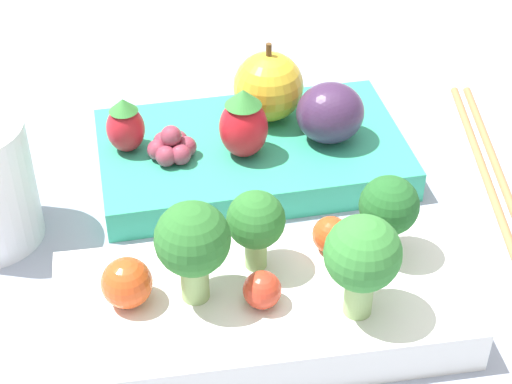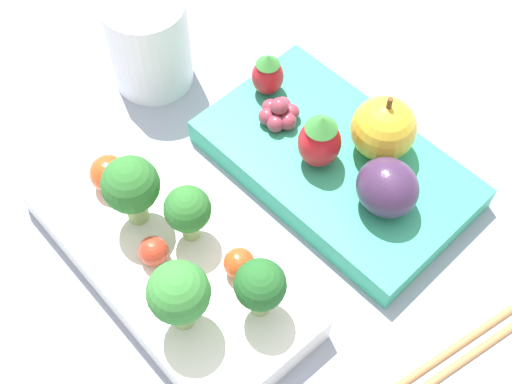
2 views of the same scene
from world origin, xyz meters
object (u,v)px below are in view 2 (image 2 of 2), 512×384
Objects in this scene: broccoli_floret_1 at (131,187)px; broccoli_floret_3 at (260,286)px; apple at (383,129)px; chopsticks_pair at (477,342)px; broccoli_floret_0 at (179,294)px; grape_cluster at (279,113)px; cherry_tomato_0 at (153,251)px; cherry_tomato_1 at (239,263)px; bento_box_fruit at (336,164)px; strawberry_0 at (318,139)px; strawberry_1 at (268,74)px; cherry_tomato_2 at (109,173)px; drinking_cup at (149,43)px; bento_box_savoury at (168,261)px; plum at (387,188)px; broccoli_floret_2 at (188,211)px.

broccoli_floret_1 is 0.11m from broccoli_floret_3.
apple reaches higher than chopsticks_pair.
broccoli_floret_0 reaches higher than broccoli_floret_3.
chopsticks_pair is at bearing 173.52° from grape_cluster.
broccoli_floret_3 reaches higher than cherry_tomato_0.
cherry_tomato_1 is at bearing 124.59° from grape_cluster.
bento_box_fruit reaches higher than chopsticks_pair.
chopsticks_pair is (-0.15, 0.06, -0.04)m from apple.
cherry_tomato_1 is (-0.08, -0.02, -0.03)m from broccoli_floret_1.
apple is at bearing -121.74° from bento_box_fruit.
grape_cluster is at bearing -6.38° from strawberry_0.
broccoli_floret_1 is 1.55× the size of strawberry_1.
cherry_tomato_2 reaches higher than bento_box_fruit.
cherry_tomato_1 reaches higher than chopsticks_pair.
grape_cluster is (0.05, -0.01, -0.02)m from strawberry_0.
cherry_tomato_2 is 0.15m from strawberry_1.
strawberry_1 is 0.19× the size of chopsticks_pair.
bento_box_fruit is at bearing -123.23° from cherry_tomato_2.
cherry_tomato_0 is 0.19m from drinking_cup.
broccoli_floret_1 is 0.16m from drinking_cup.
broccoli_floret_1 is at bearing -6.07° from bento_box_savoury.
apple is 0.70× the size of drinking_cup.
cherry_tomato_2 is at bearing -12.25° from cherry_tomato_0.
broccoli_floret_3 is at bearing 89.92° from plum.
cherry_tomato_0 is at bearing 101.88° from grape_cluster.
broccoli_floret_1 is 1.23× the size of broccoli_floret_2.
drinking_cup reaches higher than grape_cluster.
broccoli_floret_2 is at bearing -94.61° from cherry_tomato_0.
cherry_tomato_1 is 0.43× the size of strawberry_0.
apple is at bearing -44.97° from plum.
cherry_tomato_1 reaches higher than bento_box_fruit.
chopsticks_pair is at bearing 168.41° from bento_box_fruit.
broccoli_floret_2 is 0.16m from apple.
cherry_tomato_0 is (0.00, 0.01, 0.02)m from bento_box_savoury.
strawberry_0 reaches higher than bento_box_fruit.
plum is (-0.14, 0.01, 0.00)m from strawberry_1.
strawberry_0 is 0.60× the size of drinking_cup.
bento_box_savoury is 11.02× the size of cherry_tomato_0.
bento_box_fruit is 7.59× the size of cherry_tomato_2.
cherry_tomato_1 is at bearing 157.70° from drinking_cup.
broccoli_floret_0 is at bearing 98.10° from bento_box_fruit.
bento_box_fruit is 0.17m from chopsticks_pair.
cherry_tomato_1 is at bearing 129.79° from strawberry_1.
bento_box_savoury is at bearing 173.93° from broccoli_floret_1.
strawberry_0 is 0.06m from plum.
broccoli_floret_0 is 0.17m from plum.
bento_box_fruit is at bearing -79.33° from cherry_tomato_1.
broccoli_floret_2 is 0.14m from plum.
broccoli_floret_2 is 0.22m from chopsticks_pair.
broccoli_floret_0 is 2.21× the size of cherry_tomato_2.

